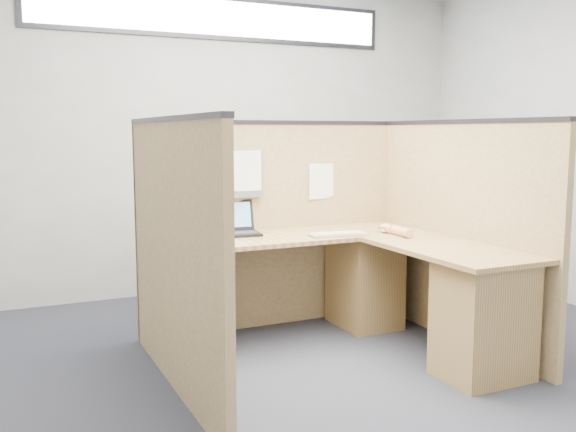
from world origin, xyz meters
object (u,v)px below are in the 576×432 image
l_desk (342,291)px  mouse (386,230)px  laptop (233,226)px  keyboard (338,235)px

l_desk → mouse: size_ratio=20.43×
laptop → keyboard: laptop is taller
l_desk → keyboard: bearing=69.0°
l_desk → laptop: bearing=132.7°
l_desk → mouse: 0.61m
laptop → mouse: laptop is taller
l_desk → mouse: (0.46, 0.19, 0.36)m
keyboard → mouse: 0.39m
laptop → keyboard: bearing=-26.5°
laptop → mouse: bearing=-15.2°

